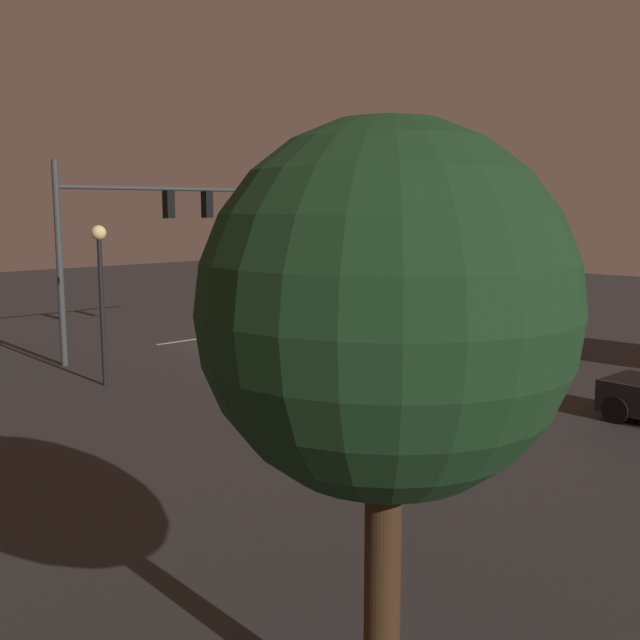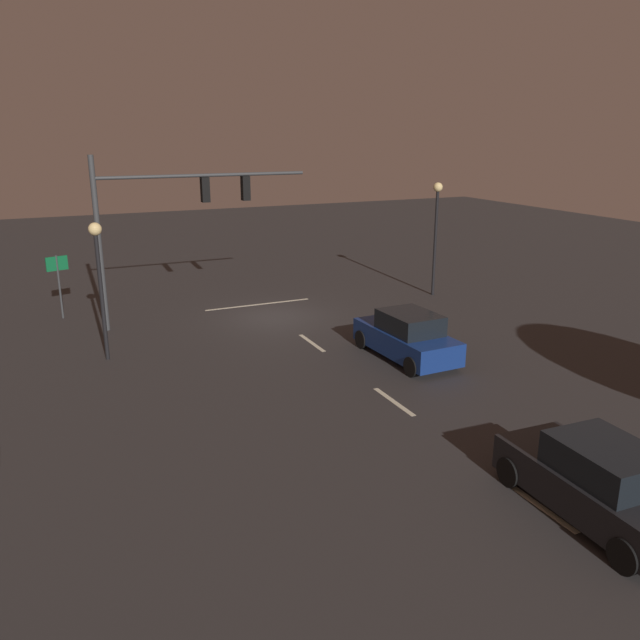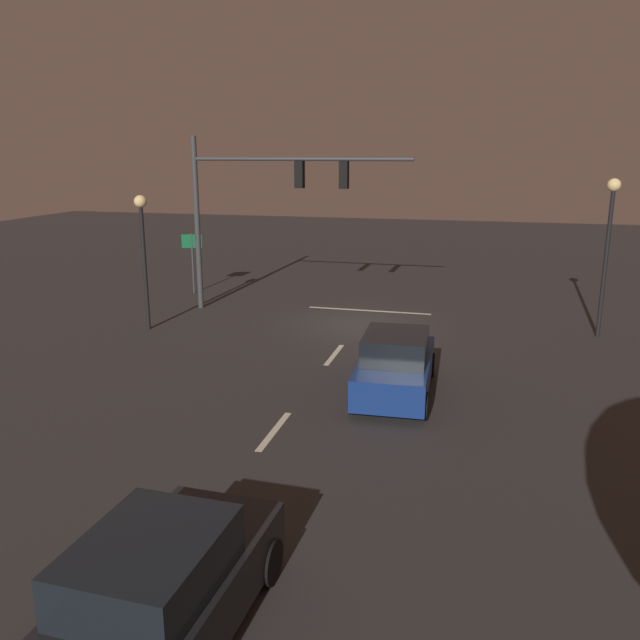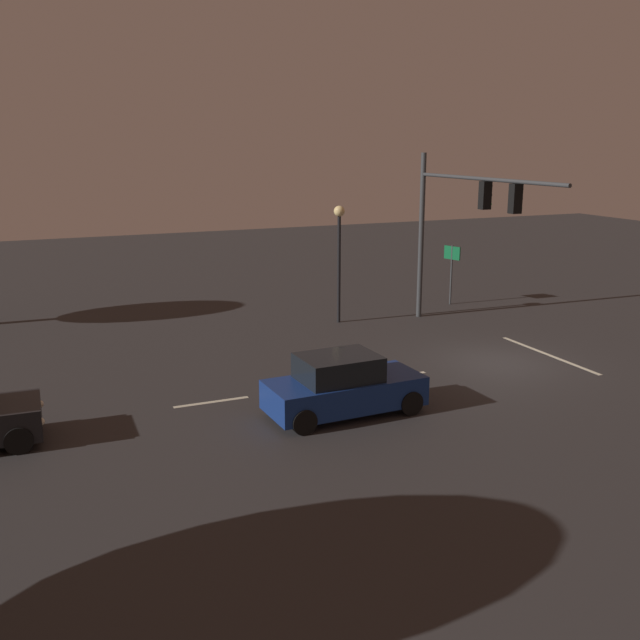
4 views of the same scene
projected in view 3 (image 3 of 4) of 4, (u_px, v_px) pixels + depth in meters
ground_plane at (359, 324)px, 24.25m from camera, size 80.00×80.00×0.00m
traffic_signal_assembly at (262, 193)px, 24.94m from camera, size 8.68×0.47×6.84m
lane_dash_far at (334, 355)px, 20.50m from camera, size 0.16×2.20×0.01m
lane_dash_mid at (274, 431)px, 14.87m from camera, size 0.16×2.20×0.01m
lane_dash_near at (141, 600)px, 9.25m from camera, size 0.16×2.20×0.01m
stop_bar at (369, 311)px, 26.24m from camera, size 5.00×0.16×0.01m
car_approaching at (396, 365)px, 16.99m from camera, size 2.05×4.43×1.70m
car_distant at (159, 595)px, 8.15m from camera, size 2.03×4.42×1.70m
street_lamp_left_kerb at (609, 229)px, 21.61m from camera, size 0.44×0.44×5.40m
street_lamp_right_kerb at (143, 236)px, 22.67m from camera, size 0.44×0.44×4.79m
route_sign at (192, 250)px, 29.06m from camera, size 0.88×0.32×2.73m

